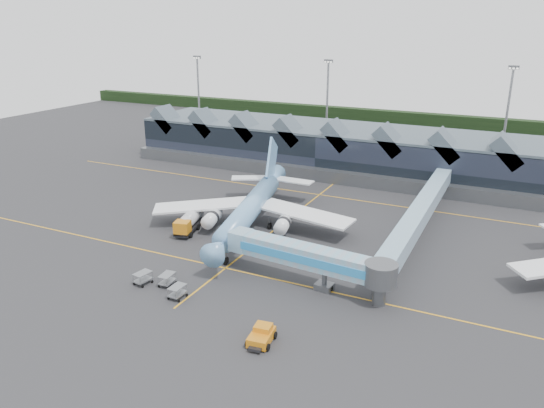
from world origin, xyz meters
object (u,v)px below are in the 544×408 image
at_px(main_airliner, 252,206).
at_px(jet_bridge, 318,260).
at_px(fuel_truck, 190,220).
at_px(pushback_tug, 262,336).

distance_m(main_airliner, jet_bridge, 22.85).
distance_m(main_airliner, fuel_truck, 10.26).
xyz_separation_m(main_airliner, pushback_tug, (16.35, -28.92, -2.88)).
xyz_separation_m(main_airliner, jet_bridge, (17.26, -14.98, 0.15)).
distance_m(main_airliner, pushback_tug, 33.35).
xyz_separation_m(main_airliner, fuel_truck, (-8.41, -5.55, -1.94)).
height_order(main_airliner, pushback_tug, main_airliner).
bearing_deg(jet_bridge, fuel_truck, 164.97).
distance_m(fuel_truck, pushback_tug, 34.06).
relative_size(main_airliner, pushback_tug, 9.17).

